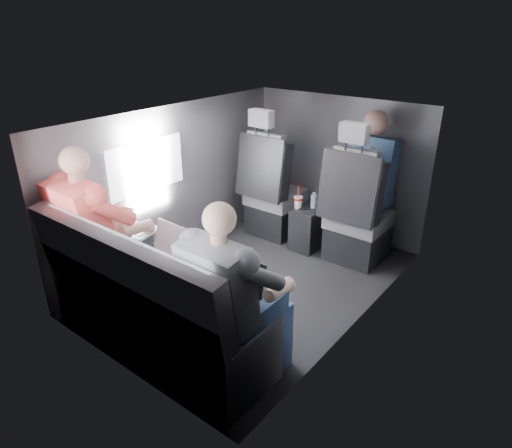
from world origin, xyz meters
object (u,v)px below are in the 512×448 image
Objects in this scene: center_console at (313,225)px; passenger_front_right at (371,172)px; front_seat_right at (356,219)px; water_bottle at (314,201)px; rear_bench at (153,310)px; laptop_black at (252,279)px; front_seat_left at (272,196)px; passenger_rear_right at (235,295)px; laptop_white at (126,227)px; passenger_rear_left at (100,232)px; soda_cup at (298,202)px; laptop_silver at (187,249)px.

center_console is 0.55× the size of passenger_front_right.
front_seat_right reaches higher than water_bottle.
laptop_black is at bearing 24.93° from rear_bench.
rear_bench reaches higher than laptop_black.
passenger_rear_right is at bearing -59.60° from front_seat_left.
rear_bench is at bearing -76.69° from front_seat_left.
laptop_white is (-0.56, -1.67, 0.43)m from center_console.
laptop_white is 0.29× the size of passenger_rear_left.
passenger_front_right is (0.40, 0.27, 0.29)m from water_bottle.
water_bottle is (0.03, -0.05, 0.27)m from center_console.
water_bottle is at bearing 70.35° from passenger_rear_left.
front_seat_left is 5.07× the size of soda_cup.
laptop_white is (-0.56, 0.27, 0.33)m from rear_bench.
front_seat_left is 2.64× the size of center_console.
laptop_white is 1.15m from laptop_black.
center_console is 0.38× the size of passenger_rear_left.
water_bottle is (-0.42, -0.01, 0.07)m from front_seat_right.
front_seat_left is 1.65m from laptop_white.
soda_cup is 1.80m from passenger_rear_left.
center_console is 1.33× the size of laptop_silver.
laptop_silver is at bearing 17.03° from passenger_rear_left.
laptop_black is 0.23× the size of passenger_rear_left.
rear_bench is at bearing -87.32° from soda_cup.
water_bottle is 0.13× the size of passenger_rear_right.
center_console is 1.92× the size of soda_cup.
center_console is at bearing -153.21° from passenger_front_right.
laptop_silver is 0.68m from passenger_rear_left.
front_seat_left is 0.90m from front_seat_right.
front_seat_right is 0.79× the size of rear_bench.
laptop_black reaches higher than center_console.
rear_bench is 1.34× the size of passenger_rear_right.
laptop_silver is 0.60m from passenger_rear_right.
front_seat_left is at bearing -174.93° from center_console.
laptop_white is at bearing -107.39° from soda_cup.
soda_cup is (-0.08, -0.14, 0.26)m from center_console.
laptop_black is 0.18m from passenger_rear_right.
front_seat_left is 0.49m from center_console.
laptop_white reaches higher than center_console.
passenger_front_right is at bearing 94.03° from front_seat_right.
soda_cup is 0.66× the size of laptop_white.
water_bottle is at bearing -178.46° from front_seat_right.
soda_cup is 0.69m from passenger_front_right.
passenger_rear_right is at bearing 0.06° from passenger_rear_left.
passenger_rear_left reaches higher than laptop_silver.
laptop_white is (-0.59, -1.62, 0.16)m from water_bottle.
laptop_silver is at bearing -101.91° from passenger_front_right.
passenger_rear_right is at bearing 8.92° from rear_bench.
passenger_rear_right is at bearing -72.06° from water_bottle.
center_console is 0.31m from soda_cup.
passenger_front_right reaches higher than passenger_rear_right.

